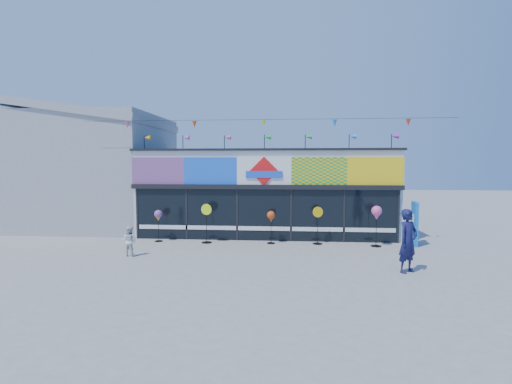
# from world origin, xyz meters

# --- Properties ---
(ground) EXTENTS (80.00, 80.00, 0.00)m
(ground) POSITION_xyz_m (0.00, 0.00, 0.00)
(ground) COLOR gray
(ground) RESTS_ON ground
(kite_shop) EXTENTS (16.00, 5.70, 5.31)m
(kite_shop) POSITION_xyz_m (0.00, 5.94, 2.05)
(kite_shop) COLOR white
(kite_shop) RESTS_ON ground
(neighbour_building) EXTENTS (8.18, 7.20, 6.87)m
(neighbour_building) POSITION_xyz_m (-10.00, 7.00, 3.20)
(neighbour_building) COLOR #9B9EA0
(neighbour_building) RESTS_ON ground
(blue_sign) EXTENTS (0.23, 0.93, 1.83)m
(blue_sign) POSITION_xyz_m (6.36, 2.97, 0.92)
(blue_sign) COLOR blue
(blue_sign) RESTS_ON ground
(spinner_0) EXTENTS (0.35, 0.35, 1.40)m
(spinner_0) POSITION_xyz_m (-4.61, 2.80, 1.12)
(spinner_0) COLOR black
(spinner_0) RESTS_ON ground
(spinner_1) EXTENTS (0.47, 0.43, 1.69)m
(spinner_1) POSITION_xyz_m (-2.43, 2.67, 0.90)
(spinner_1) COLOR black
(spinner_1) RESTS_ON ground
(spinner_2) EXTENTS (0.36, 0.36, 1.41)m
(spinner_2) POSITION_xyz_m (0.35, 2.79, 1.12)
(spinner_2) COLOR black
(spinner_2) RESTS_ON ground
(spinner_3) EXTENTS (0.44, 0.41, 1.60)m
(spinner_3) POSITION_xyz_m (2.33, 2.85, 0.84)
(spinner_3) COLOR black
(spinner_3) RESTS_ON ground
(spinner_4) EXTENTS (0.43, 0.43, 1.69)m
(spinner_4) POSITION_xyz_m (4.71, 2.56, 1.36)
(spinner_4) COLOR black
(spinner_4) RESTS_ON ground
(adult_man) EXTENTS (0.87, 0.83, 2.00)m
(adult_man) POSITION_xyz_m (4.87, -1.38, 1.00)
(adult_man) COLOR #151644
(adult_man) RESTS_ON ground
(child) EXTENTS (0.60, 0.42, 1.12)m
(child) POSITION_xyz_m (-4.75, 0.01, 0.56)
(child) COLOR silver
(child) RESTS_ON ground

